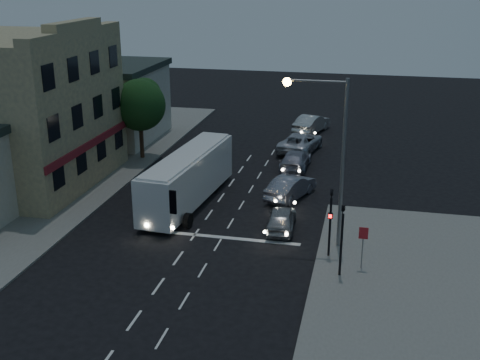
% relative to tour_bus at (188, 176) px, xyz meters
% --- Properties ---
extents(ground, '(120.00, 120.00, 0.00)m').
position_rel_tour_bus_xyz_m(ground, '(1.78, -6.62, -1.80)').
color(ground, black).
extents(sidewalk_near, '(12.00, 24.00, 0.12)m').
position_rel_tour_bus_xyz_m(sidewalk_near, '(14.78, -10.62, -1.74)').
color(sidewalk_near, slate).
rests_on(sidewalk_near, ground).
extents(sidewalk_far, '(12.00, 50.00, 0.12)m').
position_rel_tour_bus_xyz_m(sidewalk_far, '(-11.22, 1.38, -1.74)').
color(sidewalk_far, slate).
rests_on(sidewalk_far, ground).
extents(road_markings, '(8.00, 30.55, 0.01)m').
position_rel_tour_bus_xyz_m(road_markings, '(3.07, -3.31, -1.79)').
color(road_markings, silver).
rests_on(road_markings, ground).
extents(tour_bus, '(3.19, 10.99, 3.32)m').
position_rel_tour_bus_xyz_m(tour_bus, '(0.00, 0.00, 0.00)').
color(tour_bus, silver).
rests_on(tour_bus, ground).
extents(car_suv, '(1.78, 3.97, 1.32)m').
position_rel_tour_bus_xyz_m(car_suv, '(6.42, -2.82, -1.14)').
color(car_suv, '#9C9DA1').
rests_on(car_suv, ground).
extents(car_sedan_a, '(2.99, 4.81, 1.50)m').
position_rel_tour_bus_xyz_m(car_sedan_a, '(6.23, 2.34, -1.05)').
color(car_sedan_a, gray).
rests_on(car_sedan_a, ground).
extents(car_sedan_b, '(2.05, 4.84, 1.39)m').
position_rel_tour_bus_xyz_m(car_sedan_b, '(5.73, 8.48, -1.10)').
color(car_sedan_b, gray).
rests_on(car_sedan_b, ground).
extents(car_sedan_c, '(3.59, 6.00, 1.56)m').
position_rel_tour_bus_xyz_m(car_sedan_c, '(5.52, 13.13, -1.02)').
color(car_sedan_c, silver).
rests_on(car_sedan_c, ground).
extents(car_extra, '(3.13, 5.26, 1.64)m').
position_rel_tour_bus_xyz_m(car_extra, '(5.73, 19.49, -0.98)').
color(car_extra, silver).
rests_on(car_extra, ground).
extents(traffic_signal_main, '(0.25, 0.35, 4.10)m').
position_rel_tour_bus_xyz_m(traffic_signal_main, '(9.38, -5.84, 0.62)').
color(traffic_signal_main, black).
rests_on(traffic_signal_main, sidewalk_near).
extents(traffic_signal_side, '(0.18, 0.15, 4.10)m').
position_rel_tour_bus_xyz_m(traffic_signal_side, '(10.08, -7.82, 0.62)').
color(traffic_signal_side, black).
rests_on(traffic_signal_side, sidewalk_near).
extents(regulatory_sign, '(0.45, 0.12, 2.20)m').
position_rel_tour_bus_xyz_m(regulatory_sign, '(11.08, -6.85, -0.20)').
color(regulatory_sign, slate).
rests_on(regulatory_sign, sidewalk_near).
extents(streetlight, '(3.32, 0.44, 9.00)m').
position_rel_tour_bus_xyz_m(streetlight, '(9.12, -4.42, 3.94)').
color(streetlight, slate).
rests_on(streetlight, sidewalk_near).
extents(main_building, '(10.12, 12.00, 11.00)m').
position_rel_tour_bus_xyz_m(main_building, '(-12.18, 1.38, 3.36)').
color(main_building, '#7C7359').
rests_on(main_building, sidewalk_far).
extents(low_building_north, '(9.40, 9.40, 6.50)m').
position_rel_tour_bus_xyz_m(low_building_north, '(-11.72, 13.38, 1.59)').
color(low_building_north, beige).
rests_on(low_building_north, sidewalk_far).
extents(street_tree, '(4.00, 4.00, 6.20)m').
position_rel_tour_bus_xyz_m(street_tree, '(-6.43, 8.41, 2.70)').
color(street_tree, black).
rests_on(street_tree, sidewalk_far).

